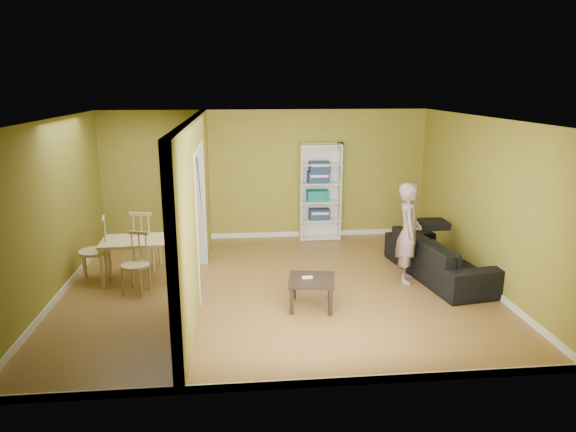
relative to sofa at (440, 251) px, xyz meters
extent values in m
plane|color=brown|center=(-2.70, -0.23, -0.44)|extent=(6.50, 6.50, 0.00)
plane|color=white|center=(-2.70, -0.23, 2.16)|extent=(6.50, 6.50, 0.00)
plane|color=olive|center=(-2.70, 2.52, 0.86)|extent=(6.50, 0.00, 6.50)
plane|color=olive|center=(-2.70, -2.98, 0.86)|extent=(6.50, 0.00, 6.50)
plane|color=olive|center=(-5.95, -0.23, 0.86)|extent=(0.00, 5.50, 5.50)
plane|color=olive|center=(0.55, -0.23, 0.86)|extent=(0.00, 5.50, 5.50)
cube|color=black|center=(-1.20, 2.46, 1.46)|extent=(0.10, 0.10, 0.10)
imported|color=black|center=(0.00, 0.00, 0.00)|extent=(2.43, 1.34, 0.88)
imported|color=slate|center=(-0.60, -0.14, 0.50)|extent=(0.81, 0.70, 1.89)
cube|color=white|center=(-2.02, 2.32, 0.53)|extent=(0.02, 0.36, 1.94)
cube|color=white|center=(-1.22, 2.32, 0.53)|extent=(0.02, 0.36, 1.94)
cube|color=white|center=(-1.62, 2.49, 0.53)|extent=(0.82, 0.02, 1.94)
cube|color=white|center=(-1.62, 2.32, -0.42)|extent=(0.78, 0.36, 0.02)
cube|color=white|center=(-1.62, 2.32, -0.04)|extent=(0.78, 0.36, 0.02)
cube|color=white|center=(-1.62, 2.32, 0.34)|extent=(0.78, 0.36, 0.02)
cube|color=white|center=(-1.62, 2.32, 0.72)|extent=(0.78, 0.36, 0.02)
cube|color=white|center=(-1.62, 2.32, 1.10)|extent=(0.78, 0.36, 0.02)
cube|color=white|center=(-1.62, 2.32, 1.48)|extent=(0.78, 0.36, 0.02)
cube|color=navy|center=(-1.63, 2.32, 0.07)|extent=(0.41, 0.27, 0.21)
cube|color=#1B7A80|center=(-1.67, 2.32, 0.46)|extent=(0.43, 0.28, 0.22)
cube|color=navy|center=(-1.66, 2.32, 0.84)|extent=(0.42, 0.27, 0.22)
cube|color=#1A1551|center=(-1.64, 2.32, 1.04)|extent=(0.40, 0.26, 0.21)
cube|color=black|center=(-2.26, -0.98, -0.03)|extent=(0.64, 0.64, 0.04)
cube|color=black|center=(-2.52, -1.25, -0.25)|extent=(0.05, 0.05, 0.39)
cube|color=black|center=(-1.99, -1.25, -0.25)|extent=(0.05, 0.05, 0.39)
cube|color=black|center=(-2.52, -0.72, -0.25)|extent=(0.05, 0.05, 0.39)
cube|color=black|center=(-1.99, -0.72, -0.25)|extent=(0.05, 0.05, 0.39)
cube|color=white|center=(-2.32, -0.96, 0.00)|extent=(0.15, 0.04, 0.03)
cube|color=#DEC487|center=(-4.90, 0.34, 0.22)|extent=(1.09, 0.73, 0.04)
cylinder|color=#DEC487|center=(-5.40, 0.02, -0.12)|extent=(0.05, 0.05, 0.64)
cylinder|color=#DEC487|center=(-4.40, 0.02, -0.12)|extent=(0.05, 0.05, 0.64)
cylinder|color=#DEC487|center=(-5.40, 0.65, -0.12)|extent=(0.05, 0.05, 0.64)
cylinder|color=#DEC487|center=(-4.40, 0.65, -0.12)|extent=(0.05, 0.05, 0.64)
camera|label=1|loc=(-3.24, -7.69, 2.65)|focal=32.00mm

